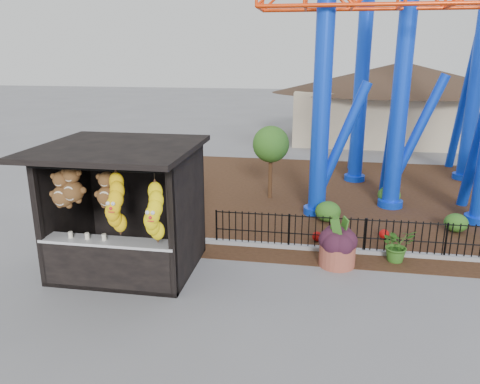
% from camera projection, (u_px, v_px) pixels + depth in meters
% --- Properties ---
extents(ground, '(120.00, 120.00, 0.00)m').
position_uv_depth(ground, '(241.00, 302.00, 10.02)').
color(ground, slate).
rests_on(ground, ground).
extents(mulch_bed, '(18.00, 12.00, 0.02)m').
position_uv_depth(mulch_bed, '(387.00, 199.00, 16.92)').
color(mulch_bed, '#331E11').
rests_on(mulch_bed, ground).
extents(curb, '(18.00, 0.18, 0.12)m').
position_uv_depth(curb, '(411.00, 255.00, 12.19)').
color(curb, gray).
rests_on(curb, ground).
extents(prize_booth, '(3.50, 3.40, 3.12)m').
position_uv_depth(prize_booth, '(122.00, 213.00, 10.90)').
color(prize_booth, black).
rests_on(prize_booth, ground).
extents(picket_fence, '(12.20, 0.06, 1.00)m').
position_uv_depth(picket_fence, '(450.00, 241.00, 11.91)').
color(picket_fence, black).
rests_on(picket_fence, ground).
extents(roller_coaster, '(11.00, 6.37, 10.82)m').
position_uv_depth(roller_coaster, '(440.00, 10.00, 15.10)').
color(roller_coaster, blue).
rests_on(roller_coaster, ground).
extents(terracotta_planter, '(1.01, 1.01, 0.54)m').
position_uv_depth(terracotta_planter, '(337.00, 255.00, 11.66)').
color(terracotta_planter, '#9A4938').
rests_on(terracotta_planter, ground).
extents(planter_foliage, '(0.70, 0.70, 0.64)m').
position_uv_depth(planter_foliage, '(338.00, 233.00, 11.49)').
color(planter_foliage, black).
rests_on(planter_foliage, terracotta_planter).
extents(potted_plant, '(1.01, 0.95, 0.90)m').
position_uv_depth(potted_plant, '(397.00, 245.00, 11.84)').
color(potted_plant, '#1B5D1B').
rests_on(potted_plant, ground).
extents(landscaping, '(8.50, 4.40, 0.64)m').
position_uv_depth(landscaping, '(419.00, 212.00, 14.68)').
color(landscaping, '#2A591A').
rests_on(landscaping, mulch_bed).
extents(pavilion, '(15.00, 15.00, 4.80)m').
position_uv_depth(pavilion, '(401.00, 89.00, 27.04)').
color(pavilion, '#BFAD8C').
rests_on(pavilion, ground).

